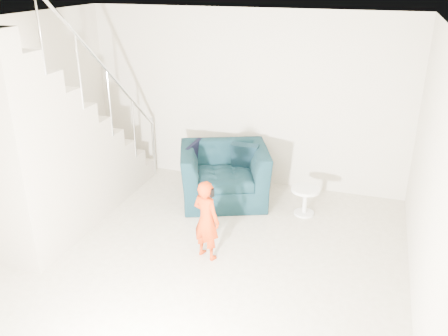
# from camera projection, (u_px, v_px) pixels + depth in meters

# --- Properties ---
(floor) EXTENTS (5.50, 5.50, 0.00)m
(floor) POSITION_uv_depth(u_px,v_px,m) (179.00, 274.00, 5.40)
(floor) COLOR gray
(floor) RESTS_ON ground
(ceiling) EXTENTS (5.50, 5.50, 0.00)m
(ceiling) POSITION_uv_depth(u_px,v_px,m) (168.00, 29.00, 4.35)
(ceiling) COLOR silver
(ceiling) RESTS_ON back_wall
(back_wall) EXTENTS (5.00, 0.00, 5.00)m
(back_wall) POSITION_uv_depth(u_px,v_px,m) (246.00, 100.00, 7.28)
(back_wall) COLOR #BCB199
(back_wall) RESTS_ON floor
(right_wall) EXTENTS (0.00, 5.50, 5.50)m
(right_wall) POSITION_uv_depth(u_px,v_px,m) (436.00, 199.00, 4.16)
(right_wall) COLOR #BCB199
(right_wall) RESTS_ON floor
(armchair) EXTENTS (1.58, 1.49, 0.82)m
(armchair) POSITION_uv_depth(u_px,v_px,m) (224.00, 174.00, 6.99)
(armchair) COLOR black
(armchair) RESTS_ON floor
(toddler) EXTENTS (0.42, 0.35, 1.00)m
(toddler) POSITION_uv_depth(u_px,v_px,m) (206.00, 220.00, 5.54)
(toddler) COLOR #952B04
(toddler) RESTS_ON floor
(side_table) EXTENTS (0.40, 0.40, 0.40)m
(side_table) POSITION_uv_depth(u_px,v_px,m) (305.00, 197.00, 6.61)
(side_table) COLOR silver
(side_table) RESTS_ON floor
(staircase) EXTENTS (1.02, 3.03, 3.62)m
(staircase) POSITION_uv_depth(u_px,v_px,m) (50.00, 160.00, 6.08)
(staircase) COLOR #ADA089
(staircase) RESTS_ON floor
(cushion) EXTENTS (0.41, 0.20, 0.41)m
(cushion) POSITION_uv_depth(u_px,v_px,m) (245.00, 156.00, 7.02)
(cushion) COLOR black
(cushion) RESTS_ON armchair
(throw) EXTENTS (0.05, 0.55, 0.61)m
(throw) POSITION_uv_depth(u_px,v_px,m) (194.00, 162.00, 7.14)
(throw) COLOR black
(throw) RESTS_ON armchair
(phone) EXTENTS (0.04, 0.05, 0.10)m
(phone) POSITION_uv_depth(u_px,v_px,m) (212.00, 193.00, 5.37)
(phone) COLOR black
(phone) RESTS_ON toddler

